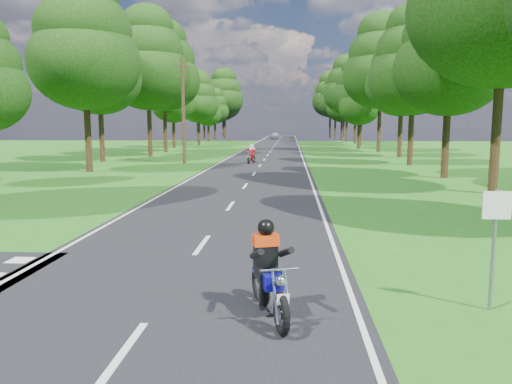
{
  "coord_description": "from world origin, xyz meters",
  "views": [
    {
      "loc": [
        2.2,
        -10.12,
        3.04
      ],
      "look_at": [
        1.23,
        4.0,
        1.1
      ],
      "focal_mm": 35.0,
      "sensor_mm": 36.0,
      "label": 1
    }
  ],
  "objects": [
    {
      "name": "main_road",
      "position": [
        0.0,
        50.0,
        0.01
      ],
      "size": [
        7.0,
        140.0,
        0.02
      ],
      "primitive_type": "cube",
      "color": "black",
      "rests_on": "ground"
    },
    {
      "name": "rider_far_red",
      "position": [
        -0.81,
        28.34,
        0.75
      ],
      "size": [
        0.89,
        1.82,
        1.45
      ],
      "primitive_type": null,
      "rotation": [
        0.0,
        0.0,
        -0.19
      ],
      "color": "#B8160E",
      "rests_on": "main_road"
    },
    {
      "name": "rider_near_blue",
      "position": [
        1.88,
        -2.54,
        0.78
      ],
      "size": [
        1.1,
        1.92,
        1.52
      ],
      "primitive_type": null,
      "rotation": [
        0.0,
        0.0,
        0.29
      ],
      "color": "#100D99",
      "rests_on": "main_road"
    },
    {
      "name": "road_sign",
      "position": [
        5.5,
        -2.01,
        1.34
      ],
      "size": [
        0.45,
        0.07,
        2.0
      ],
      "color": "slate",
      "rests_on": "ground"
    },
    {
      "name": "treeline",
      "position": [
        1.43,
        60.06,
        8.25
      ],
      "size": [
        40.0,
        115.35,
        14.78
      ],
      "color": "black",
      "rests_on": "ground"
    },
    {
      "name": "ground",
      "position": [
        0.0,
        0.0,
        0.0
      ],
      "size": [
        160.0,
        160.0,
        0.0
      ],
      "primitive_type": "plane",
      "color": "#246116",
      "rests_on": "ground"
    },
    {
      "name": "distant_car",
      "position": [
        -0.83,
        88.76,
        0.72
      ],
      "size": [
        2.07,
        4.26,
        1.4
      ],
      "primitive_type": "imported",
      "rotation": [
        0.0,
        0.0,
        0.1
      ],
      "color": "silver",
      "rests_on": "main_road"
    },
    {
      "name": "telegraph_pole",
      "position": [
        -6.0,
        28.0,
        4.07
      ],
      "size": [
        1.2,
        0.26,
        8.0
      ],
      "color": "#382616",
      "rests_on": "ground"
    },
    {
      "name": "road_markings",
      "position": [
        -0.14,
        48.13,
        0.02
      ],
      "size": [
        7.4,
        140.0,
        0.01
      ],
      "color": "silver",
      "rests_on": "main_road"
    }
  ]
}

